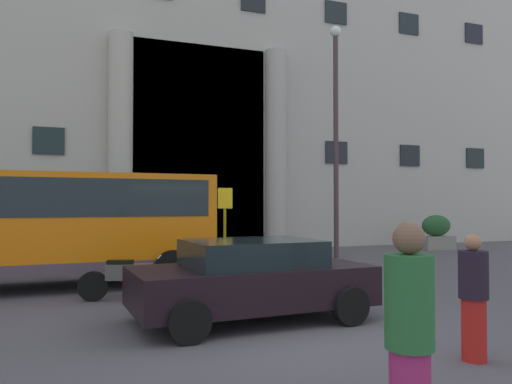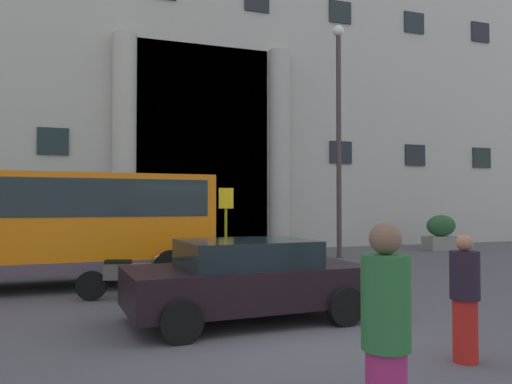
{
  "view_description": "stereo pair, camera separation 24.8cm",
  "coord_description": "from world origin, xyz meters",
  "px_view_note": "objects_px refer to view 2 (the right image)",
  "views": [
    {
      "loc": [
        -3.27,
        -7.03,
        1.96
      ],
      "look_at": [
        1.28,
        5.18,
        2.27
      ],
      "focal_mm": 34.95,
      "sensor_mm": 36.0,
      "label": 1
    },
    {
      "loc": [
        -3.04,
        -7.12,
        1.96
      ],
      "look_at": [
        1.28,
        5.18,
        2.27
      ],
      "focal_mm": 34.95,
      "sensor_mm": 36.0,
      "label": 2
    }
  ],
  "objects_px": {
    "orange_minibus": "(57,219)",
    "pedestrian_woman_dark_dress": "(386,345)",
    "hedge_planter_east": "(157,240)",
    "parked_estate_mid": "(246,279)",
    "hedge_planter_far_west": "(25,242)",
    "hedge_planter_far_east": "(441,233)",
    "motorcycle_far_end": "(125,278)",
    "bus_stop_sign": "(226,219)",
    "pedestrian_man_red_shirt": "(465,298)",
    "scooter_by_planter": "(282,270)",
    "lamppost_plaza_centre": "(339,124)"
  },
  "relations": [
    {
      "from": "orange_minibus",
      "to": "parked_estate_mid",
      "type": "distance_m",
      "value": 5.7
    },
    {
      "from": "pedestrian_man_red_shirt",
      "to": "orange_minibus",
      "type": "bearing_deg",
      "value": -107.67
    },
    {
      "from": "hedge_planter_far_west",
      "to": "lamppost_plaza_centre",
      "type": "bearing_deg",
      "value": -9.04
    },
    {
      "from": "orange_minibus",
      "to": "hedge_planter_east",
      "type": "bearing_deg",
      "value": 58.0
    },
    {
      "from": "hedge_planter_far_west",
      "to": "motorcycle_far_end",
      "type": "xyz_separation_m",
      "value": [
        2.56,
        -7.24,
        -0.27
      ]
    },
    {
      "from": "orange_minibus",
      "to": "motorcycle_far_end",
      "type": "height_order",
      "value": "orange_minibus"
    },
    {
      "from": "pedestrian_woman_dark_dress",
      "to": "scooter_by_planter",
      "type": "bearing_deg",
      "value": -145.89
    },
    {
      "from": "hedge_planter_far_west",
      "to": "pedestrian_woman_dark_dress",
      "type": "distance_m",
      "value": 15.06
    },
    {
      "from": "pedestrian_woman_dark_dress",
      "to": "hedge_planter_far_west",
      "type": "bearing_deg",
      "value": -114.54
    },
    {
      "from": "bus_stop_sign",
      "to": "hedge_planter_far_west",
      "type": "bearing_deg",
      "value": 147.34
    },
    {
      "from": "hedge_planter_far_east",
      "to": "hedge_planter_east",
      "type": "distance_m",
      "value": 11.95
    },
    {
      "from": "hedge_planter_far_east",
      "to": "parked_estate_mid",
      "type": "relative_size",
      "value": 0.37
    },
    {
      "from": "bus_stop_sign",
      "to": "parked_estate_mid",
      "type": "distance_m",
      "value": 6.28
    },
    {
      "from": "pedestrian_woman_dark_dress",
      "to": "pedestrian_man_red_shirt",
      "type": "height_order",
      "value": "pedestrian_woman_dark_dress"
    },
    {
      "from": "motorcycle_far_end",
      "to": "pedestrian_woman_dark_dress",
      "type": "distance_m",
      "value": 7.45
    },
    {
      "from": "parked_estate_mid",
      "to": "pedestrian_man_red_shirt",
      "type": "distance_m",
      "value": 3.52
    },
    {
      "from": "hedge_planter_far_west",
      "to": "pedestrian_man_red_shirt",
      "type": "xyz_separation_m",
      "value": [
        6.21,
        -12.71,
        0.06
      ]
    },
    {
      "from": "parked_estate_mid",
      "to": "pedestrian_woman_dark_dress",
      "type": "bearing_deg",
      "value": -99.29
    },
    {
      "from": "hedge_planter_east",
      "to": "hedge_planter_far_east",
      "type": "bearing_deg",
      "value": -2.29
    },
    {
      "from": "scooter_by_planter",
      "to": "orange_minibus",
      "type": "bearing_deg",
      "value": 146.24
    },
    {
      "from": "scooter_by_planter",
      "to": "pedestrian_woman_dark_dress",
      "type": "relative_size",
      "value": 1.14
    },
    {
      "from": "hedge_planter_far_west",
      "to": "parked_estate_mid",
      "type": "height_order",
      "value": "hedge_planter_far_west"
    },
    {
      "from": "pedestrian_man_red_shirt",
      "to": "pedestrian_woman_dark_dress",
      "type": "bearing_deg",
      "value": -13.37
    },
    {
      "from": "orange_minibus",
      "to": "hedge_planter_far_west",
      "type": "xyz_separation_m",
      "value": [
        -1.16,
        5.08,
        -0.87
      ]
    },
    {
      "from": "orange_minibus",
      "to": "pedestrian_woman_dark_dress",
      "type": "xyz_separation_m",
      "value": [
        2.65,
        -9.49,
        -0.67
      ]
    },
    {
      "from": "bus_stop_sign",
      "to": "pedestrian_woman_dark_dress",
      "type": "relative_size",
      "value": 1.33
    },
    {
      "from": "bus_stop_sign",
      "to": "hedge_planter_east",
      "type": "xyz_separation_m",
      "value": [
        -1.46,
        3.83,
        -0.84
      ]
    },
    {
      "from": "hedge_planter_east",
      "to": "parked_estate_mid",
      "type": "relative_size",
      "value": 0.39
    },
    {
      "from": "scooter_by_planter",
      "to": "lamppost_plaza_centre",
      "type": "relative_size",
      "value": 0.24
    },
    {
      "from": "orange_minibus",
      "to": "hedge_planter_far_east",
      "type": "height_order",
      "value": "orange_minibus"
    },
    {
      "from": "hedge_planter_east",
      "to": "motorcycle_far_end",
      "type": "xyz_separation_m",
      "value": [
        -1.68,
        -7.41,
        -0.21
      ]
    },
    {
      "from": "hedge_planter_far_east",
      "to": "orange_minibus",
      "type": "bearing_deg",
      "value": -162.37
    },
    {
      "from": "orange_minibus",
      "to": "bus_stop_sign",
      "type": "xyz_separation_m",
      "value": [
        4.54,
        1.42,
        -0.09
      ]
    },
    {
      "from": "hedge_planter_east",
      "to": "scooter_by_planter",
      "type": "xyz_separation_m",
      "value": [
        1.74,
        -7.48,
        -0.21
      ]
    },
    {
      "from": "hedge_planter_far_east",
      "to": "pedestrian_man_red_shirt",
      "type": "relative_size",
      "value": 0.94
    },
    {
      "from": "hedge_planter_far_east",
      "to": "scooter_by_planter",
      "type": "height_order",
      "value": "hedge_planter_far_east"
    },
    {
      "from": "hedge_planter_east",
      "to": "hedge_planter_far_west",
      "type": "xyz_separation_m",
      "value": [
        -4.24,
        -0.17,
        0.06
      ]
    },
    {
      "from": "parked_estate_mid",
      "to": "motorcycle_far_end",
      "type": "relative_size",
      "value": 2.04
    },
    {
      "from": "bus_stop_sign",
      "to": "parked_estate_mid",
      "type": "height_order",
      "value": "bus_stop_sign"
    },
    {
      "from": "hedge_planter_east",
      "to": "hedge_planter_far_west",
      "type": "relative_size",
      "value": 1.04
    },
    {
      "from": "motorcycle_far_end",
      "to": "bus_stop_sign",
      "type": "bearing_deg",
      "value": 64.62
    },
    {
      "from": "orange_minibus",
      "to": "hedge_planter_far_east",
      "type": "bearing_deg",
      "value": 16.02
    },
    {
      "from": "motorcycle_far_end",
      "to": "parked_estate_mid",
      "type": "bearing_deg",
      "value": -38.72
    },
    {
      "from": "orange_minibus",
      "to": "motorcycle_far_end",
      "type": "relative_size",
      "value": 3.63
    },
    {
      "from": "hedge_planter_east",
      "to": "pedestrian_woman_dark_dress",
      "type": "height_order",
      "value": "pedestrian_woman_dark_dress"
    },
    {
      "from": "hedge_planter_far_east",
      "to": "hedge_planter_far_west",
      "type": "relative_size",
      "value": 0.98
    },
    {
      "from": "orange_minibus",
      "to": "parked_estate_mid",
      "type": "bearing_deg",
      "value": -57.43
    },
    {
      "from": "bus_stop_sign",
      "to": "lamppost_plaza_centre",
      "type": "relative_size",
      "value": 0.29
    },
    {
      "from": "orange_minibus",
      "to": "pedestrian_woman_dark_dress",
      "type": "relative_size",
      "value": 3.94
    },
    {
      "from": "motorcycle_far_end",
      "to": "orange_minibus",
      "type": "bearing_deg",
      "value": 138.79
    }
  ]
}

